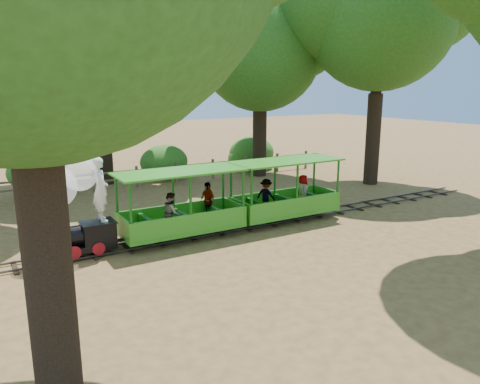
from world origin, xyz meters
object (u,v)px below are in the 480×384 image
locomotive (66,200)px  carriage_rear (284,198)px  fence (157,173)px  carriage_front (184,213)px

locomotive → carriage_rear: size_ratio=0.73×
locomotive → fence: bearing=54.9°
locomotive → carriage_rear: (7.26, -0.06, -0.83)m
fence → carriage_rear: bearing=-78.2°
fence → carriage_front: bearing=-105.2°
carriage_rear → locomotive: bearing=179.6°
carriage_front → carriage_rear: 3.85m
locomotive → carriage_front: bearing=-1.3°
carriage_front → carriage_rear: size_ratio=1.00×
carriage_front → locomotive: bearing=178.7°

